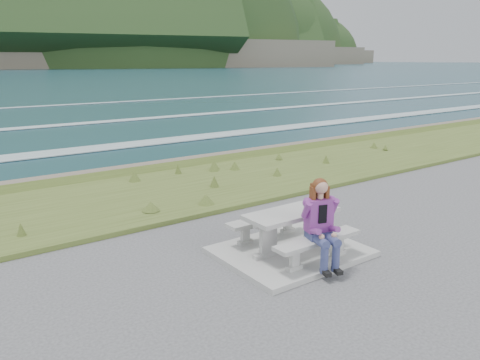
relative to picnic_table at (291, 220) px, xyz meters
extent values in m
cube|color=#989893|center=(0.00, 0.00, -0.63)|extent=(2.60, 2.10, 0.10)
cube|color=#989893|center=(-0.54, 0.00, -0.54)|extent=(0.62, 0.12, 0.08)
cube|color=#989893|center=(-0.54, 0.00, -0.25)|extent=(0.34, 0.09, 0.51)
cube|color=#989893|center=(-0.54, 0.00, 0.05)|extent=(0.62, 0.12, 0.08)
cube|color=#989893|center=(0.54, 0.00, -0.54)|extent=(0.62, 0.12, 0.08)
cube|color=#989893|center=(0.54, 0.00, -0.25)|extent=(0.34, 0.09, 0.51)
cube|color=#989893|center=(0.54, 0.00, 0.05)|extent=(0.62, 0.12, 0.08)
cube|color=#989893|center=(0.00, 0.00, 0.13)|extent=(1.80, 0.75, 0.08)
cube|color=#989893|center=(-0.54, -0.70, -0.54)|extent=(0.30, 0.12, 0.08)
cube|color=#989893|center=(-0.54, -0.70, -0.39)|extent=(0.17, 0.09, 0.22)
cube|color=#989893|center=(-0.54, -0.70, -0.24)|extent=(0.30, 0.12, 0.08)
cube|color=#989893|center=(0.54, -0.70, -0.54)|extent=(0.30, 0.12, 0.08)
cube|color=#989893|center=(0.54, -0.70, -0.39)|extent=(0.17, 0.09, 0.22)
cube|color=#989893|center=(0.54, -0.70, -0.24)|extent=(0.30, 0.12, 0.08)
cube|color=#989893|center=(0.00, -0.70, -0.17)|extent=(1.80, 0.35, 0.07)
cube|color=#989893|center=(-0.54, 0.70, -0.54)|extent=(0.30, 0.12, 0.08)
cube|color=#989893|center=(-0.54, 0.70, -0.39)|extent=(0.17, 0.09, 0.22)
cube|color=#989893|center=(-0.54, 0.70, -0.24)|extent=(0.30, 0.12, 0.08)
cube|color=#989893|center=(0.54, 0.70, -0.54)|extent=(0.30, 0.12, 0.08)
cube|color=#989893|center=(0.54, 0.70, -0.39)|extent=(0.17, 0.09, 0.22)
cube|color=#989893|center=(0.54, 0.70, -0.24)|extent=(0.30, 0.12, 0.08)
cube|color=#989893|center=(0.00, 0.70, -0.17)|extent=(1.80, 0.35, 0.07)
cube|color=#41531F|center=(0.00, 5.00, -0.68)|extent=(160.00, 4.50, 0.22)
cube|color=#67604D|center=(0.00, 7.90, -0.68)|extent=(160.00, 0.80, 2.20)
cube|color=silver|center=(0.00, 14.00, -2.42)|extent=(220.00, 3.00, 0.06)
cube|color=silver|center=(0.00, 22.00, -2.42)|extent=(220.00, 2.00, 0.06)
cube|color=#67604D|center=(130.00, 330.00, 6.52)|extent=(296.14, 193.70, 18.00)
ellipsoid|color=black|center=(130.00, 330.00, 9.52)|extent=(311.77, 210.10, 217.31)
cube|color=#67604D|center=(320.00, 420.00, 6.52)|extent=(224.66, 148.06, 18.00)
ellipsoid|color=black|center=(320.00, 420.00, 9.52)|extent=(236.23, 161.33, 166.18)
cube|color=#67604D|center=(480.00, 520.00, 6.52)|extent=(197.87, 126.05, 18.00)
ellipsoid|color=black|center=(480.00, 520.00, 9.52)|extent=(207.79, 137.80, 121.44)
cube|color=navy|center=(-0.06, -0.92, -0.29)|extent=(0.61, 0.85, 0.58)
cube|color=#82318A|center=(0.01, -0.68, 0.28)|extent=(0.50, 0.38, 0.58)
sphere|color=tan|center=(0.01, -0.70, 0.79)|extent=(0.25, 0.25, 0.25)
sphere|color=#573314|center=(0.02, -0.67, 0.80)|extent=(0.27, 0.27, 0.27)
camera|label=1|loc=(-5.52, -6.07, 2.87)|focal=35.00mm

